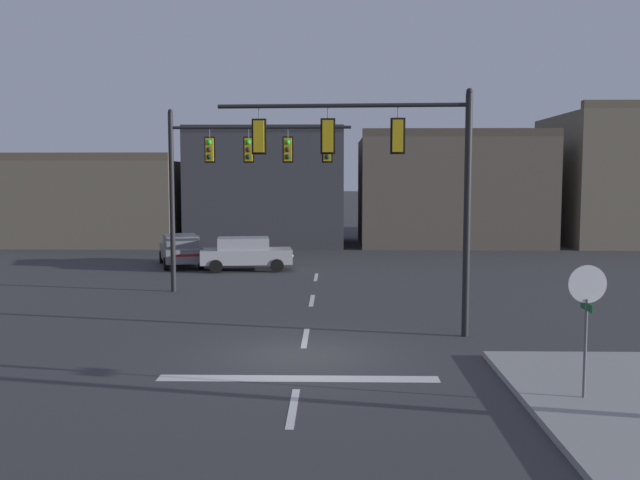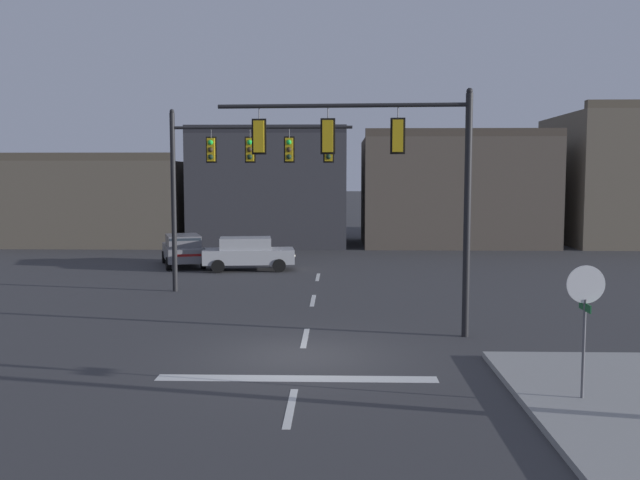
{
  "view_description": "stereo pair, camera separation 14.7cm",
  "coord_description": "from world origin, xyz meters",
  "px_view_note": "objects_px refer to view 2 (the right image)",
  "views": [
    {
      "loc": [
        0.8,
        -17.44,
        4.58
      ],
      "look_at": [
        0.41,
        2.66,
        2.74
      ],
      "focal_mm": 39.1,
      "sensor_mm": 36.0,
      "label": 1
    },
    {
      "loc": [
        0.95,
        -17.44,
        4.58
      ],
      "look_at": [
        0.41,
        2.66,
        2.74
      ],
      "focal_mm": 39.1,
      "sensor_mm": 36.0,
      "label": 2
    }
  ],
  "objects_px": {
    "car_lot_nearside": "(248,253)",
    "car_lot_middle": "(183,249)",
    "signal_mast_near_side": "(387,163)",
    "signal_mast_far_side": "(234,166)",
    "stop_sign": "(585,300)"
  },
  "relations": [
    {
      "from": "stop_sign",
      "to": "car_lot_nearside",
      "type": "height_order",
      "value": "stop_sign"
    },
    {
      "from": "signal_mast_near_side",
      "to": "signal_mast_far_side",
      "type": "xyz_separation_m",
      "value": [
        -5.49,
        7.42,
        0.05
      ]
    },
    {
      "from": "signal_mast_near_side",
      "to": "car_lot_nearside",
      "type": "bearing_deg",
      "value": 112.78
    },
    {
      "from": "stop_sign",
      "to": "car_lot_middle",
      "type": "height_order",
      "value": "stop_sign"
    },
    {
      "from": "signal_mast_near_side",
      "to": "car_lot_middle",
      "type": "distance_m",
      "value": 18.42
    },
    {
      "from": "car_lot_middle",
      "to": "signal_mast_near_side",
      "type": "bearing_deg",
      "value": -58.7
    },
    {
      "from": "car_lot_nearside",
      "to": "car_lot_middle",
      "type": "xyz_separation_m",
      "value": [
        -3.53,
        1.53,
        0.0
      ]
    },
    {
      "from": "stop_sign",
      "to": "car_lot_middle",
      "type": "bearing_deg",
      "value": 120.92
    },
    {
      "from": "car_lot_nearside",
      "to": "signal_mast_near_side",
      "type": "bearing_deg",
      "value": -67.22
    },
    {
      "from": "signal_mast_far_side",
      "to": "car_lot_nearside",
      "type": "relative_size",
      "value": 1.56
    },
    {
      "from": "signal_mast_near_side",
      "to": "stop_sign",
      "type": "distance_m",
      "value": 7.61
    },
    {
      "from": "stop_sign",
      "to": "car_lot_middle",
      "type": "relative_size",
      "value": 0.6
    },
    {
      "from": "stop_sign",
      "to": "car_lot_middle",
      "type": "distance_m",
      "value": 25.07
    },
    {
      "from": "car_lot_nearside",
      "to": "car_lot_middle",
      "type": "height_order",
      "value": "same"
    },
    {
      "from": "signal_mast_near_side",
      "to": "stop_sign",
      "type": "relative_size",
      "value": 2.55
    }
  ]
}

